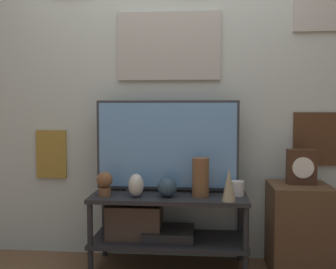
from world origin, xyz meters
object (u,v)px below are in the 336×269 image
at_px(vase_slim_bronze, 229,185).
at_px(decorative_bust, 105,183).
at_px(television, 167,145).
at_px(candle_jar, 237,188).
at_px(vase_tall_ceramic, 201,177).
at_px(mantel_clock, 301,167).
at_px(vase_round_glass, 167,187).
at_px(vase_urn_stoneware, 136,185).

height_order(vase_slim_bronze, decorative_bust, vase_slim_bronze).
distance_m(television, candle_jar, 0.60).
distance_m(vase_tall_ceramic, mantel_clock, 0.72).
bearing_deg(vase_slim_bronze, decorative_bust, 175.19).
xyz_separation_m(television, vase_slim_bronze, (0.44, -0.26, -0.24)).
distance_m(vase_round_glass, mantel_clock, 0.96).
xyz_separation_m(television, mantel_clock, (0.96, -0.06, -0.14)).
distance_m(television, vase_round_glass, 0.33).
bearing_deg(candle_jar, mantel_clock, 4.12).
distance_m(television, vase_tall_ceramic, 0.36).
height_order(television, vase_urn_stoneware, television).
xyz_separation_m(vase_slim_bronze, mantel_clock, (0.52, 0.21, 0.10)).
height_order(television, candle_jar, television).
bearing_deg(vase_slim_bronze, mantel_clock, 21.83).
distance_m(vase_slim_bronze, candle_jar, 0.20).
bearing_deg(candle_jar, vase_round_glass, -170.43).
distance_m(vase_tall_ceramic, candle_jar, 0.28).
xyz_separation_m(television, candle_jar, (0.51, -0.09, -0.30)).
height_order(vase_round_glass, decorative_bust, decorative_bust).
height_order(vase_round_glass, mantel_clock, mantel_clock).
relative_size(vase_round_glass, vase_urn_stoneware, 0.85).
distance_m(television, vase_slim_bronze, 0.57).
bearing_deg(vase_slim_bronze, vase_urn_stoneware, 173.34).
bearing_deg(candle_jar, decorative_bust, -173.70).
bearing_deg(decorative_bust, television, 24.26).
height_order(television, decorative_bust, television).
bearing_deg(candle_jar, vase_urn_stoneware, -171.91).
bearing_deg(vase_tall_ceramic, vase_slim_bronze, -33.13).
height_order(vase_round_glass, vase_tall_ceramic, vase_tall_ceramic).
bearing_deg(vase_tall_ceramic, vase_urn_stoneware, -173.77).
relative_size(vase_slim_bronze, decorative_bust, 1.28).
relative_size(vase_slim_bronze, vase_round_glass, 1.61).
bearing_deg(vase_round_glass, candle_jar, 9.57).
bearing_deg(mantel_clock, vase_round_glass, -173.01).
bearing_deg(vase_round_glass, mantel_clock, 6.99).
bearing_deg(television, vase_slim_bronze, -31.04).
bearing_deg(vase_urn_stoneware, vase_tall_ceramic, 6.23).
xyz_separation_m(vase_slim_bronze, candle_jar, (0.07, 0.18, -0.06)).
relative_size(vase_tall_ceramic, decorative_bust, 1.56).
bearing_deg(mantel_clock, vase_slim_bronze, -158.17).
distance_m(vase_slim_bronze, vase_round_glass, 0.44).
bearing_deg(television, vase_tall_ceramic, -29.38).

